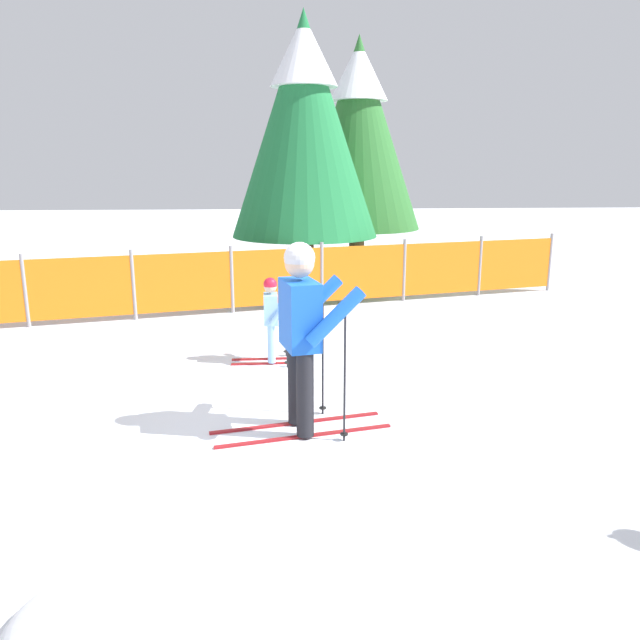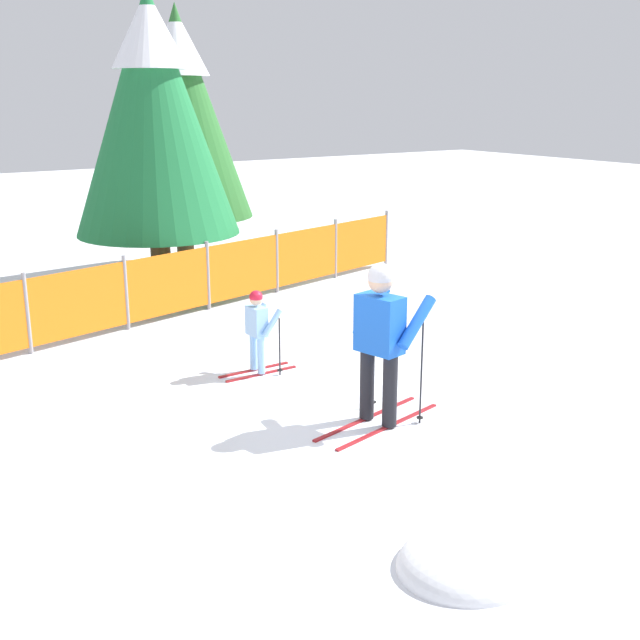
% 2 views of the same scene
% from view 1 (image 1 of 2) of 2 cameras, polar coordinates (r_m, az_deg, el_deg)
% --- Properties ---
extents(ground_plane, '(60.00, 60.00, 0.00)m').
position_cam_1_polar(ground_plane, '(5.97, -4.38, -9.12)').
color(ground_plane, white).
extents(skier_adult, '(1.65, 0.81, 1.71)m').
position_cam_1_polar(skier_adult, '(5.42, -1.59, -0.11)').
color(skier_adult, maroon).
rests_on(skier_adult, ground_plane).
extents(skier_child, '(0.98, 0.52, 1.05)m').
position_cam_1_polar(skier_child, '(7.52, -4.41, 0.57)').
color(skier_child, maroon).
rests_on(skier_child, ground_plane).
extents(safety_fence, '(10.46, 2.66, 1.10)m').
position_cam_1_polar(safety_fence, '(10.36, -3.88, 3.94)').
color(safety_fence, gray).
rests_on(safety_fence, ground_plane).
extents(conifer_far, '(2.69, 2.69, 5.00)m').
position_cam_1_polar(conifer_far, '(11.77, -1.46, 17.59)').
color(conifer_far, '#4C3823').
rests_on(conifer_far, ground_plane).
extents(conifer_near, '(2.64, 2.64, 4.91)m').
position_cam_1_polar(conifer_near, '(13.51, 3.51, 16.84)').
color(conifer_near, '#4C3823').
rests_on(conifer_near, ground_plane).
extents(snow_mound, '(1.19, 1.01, 0.47)m').
position_cam_1_polar(snow_mound, '(3.73, -17.74, -25.56)').
color(snow_mound, white).
rests_on(snow_mound, ground_plane).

